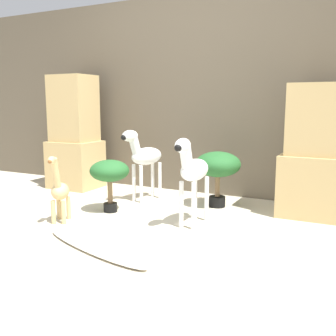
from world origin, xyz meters
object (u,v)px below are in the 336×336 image
giraffe_figurine (59,191)px  potted_palm_back (218,166)px  zebra_left (144,155)px  zebra_right (192,169)px  potted_palm_front (110,173)px  surfboard (94,247)px

giraffe_figurine → potted_palm_back: bearing=46.6°
zebra_left → potted_palm_back: 0.79m
zebra_right → potted_palm_back: bearing=91.3°
potted_palm_front → potted_palm_back: 1.05m
zebra_left → potted_palm_front: bearing=-97.0°
zebra_right → potted_palm_back: 0.68m
zebra_left → giraffe_figurine: (-0.26, -0.99, -0.20)m
zebra_left → potted_palm_back: size_ratio=1.37×
zebra_left → giraffe_figurine: size_ratio=1.26×
potted_palm_back → surfboard: size_ratio=0.50×
potted_palm_front → surfboard: potted_palm_front is taller
giraffe_figurine → potted_palm_front: size_ratio=1.20×
surfboard → giraffe_figurine: bearing=148.9°
potted_palm_front → potted_palm_back: potted_palm_back is taller
potted_palm_back → giraffe_figurine: bearing=-133.4°
zebra_right → giraffe_figurine: size_ratio=1.26×
giraffe_figurine → surfboard: 0.80m
giraffe_figurine → potted_palm_front: giraffe_figurine is taller
zebra_right → giraffe_figurine: (-1.05, -0.42, -0.20)m
potted_palm_front → zebra_right: bearing=-2.8°
giraffe_figurine → zebra_left: bearing=75.2°
zebra_right → giraffe_figurine: bearing=-158.1°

